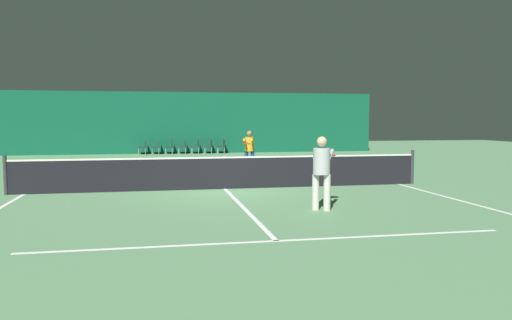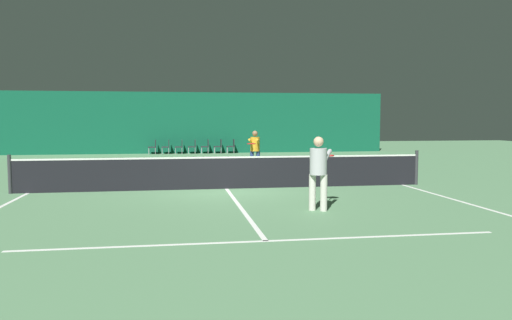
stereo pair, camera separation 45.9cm
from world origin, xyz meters
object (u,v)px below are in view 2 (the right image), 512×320
object	(u,v)px
courtside_chair_1	(167,146)
courtside_chair_5	(219,145)
player_near	(319,168)
courtside_chair_2	(180,146)
player_far	(255,147)
courtside_chair_0	(153,146)
courtside_chair_6	(232,145)
courtside_chair_3	(193,146)
courtside_chair_4	(206,146)
tennis_net	(226,171)

from	to	relation	value
courtside_chair_1	courtside_chair_5	world-z (taller)	same
player_near	courtside_chair_2	bearing A→B (deg)	37.32
player_far	courtside_chair_0	bearing A→B (deg)	-139.62
player_near	courtside_chair_6	size ratio (longest dim) A/B	1.97
player_far	courtside_chair_3	world-z (taller)	player_far
courtside_chair_0	courtside_chair_4	bearing A→B (deg)	90.00
courtside_chair_1	player_near	bearing A→B (deg)	10.74
tennis_net	courtside_chair_3	distance (m)	15.30
courtside_chair_3	courtside_chair_6	bearing A→B (deg)	90.00
player_far	courtside_chair_3	bearing A→B (deg)	-151.27
courtside_chair_0	courtside_chair_2	xyz separation A→B (m)	(1.54, 0.00, 0.00)
player_near	courtside_chair_4	distance (m)	19.14
player_far	courtside_chair_4	world-z (taller)	player_far
player_near	courtside_chair_4	bearing A→B (deg)	32.76
courtside_chair_4	courtside_chair_6	distance (m)	1.54
courtside_chair_3	courtside_chair_5	bearing A→B (deg)	90.00
courtside_chair_0	courtside_chair_5	bearing A→B (deg)	90.00
courtside_chair_1	courtside_chair_4	distance (m)	2.31
player_far	courtside_chair_6	world-z (taller)	player_far
courtside_chair_3	courtside_chair_4	xyz separation A→B (m)	(0.77, 0.00, 0.00)
courtside_chair_2	courtside_chair_4	size ratio (longest dim) A/B	1.00
courtside_chair_2	player_far	bearing A→B (deg)	15.32
courtside_chair_3	tennis_net	bearing A→B (deg)	1.54
courtside_chair_2	courtside_chair_6	distance (m)	3.08
player_near	courtside_chair_3	bearing A→B (deg)	35.05
courtside_chair_4	courtside_chair_6	world-z (taller)	same
courtside_chair_2	courtside_chair_5	xyz separation A→B (m)	(2.31, 0.00, 0.00)
courtside_chair_5	courtside_chair_6	bearing A→B (deg)	90.00
courtside_chair_4	courtside_chair_0	bearing A→B (deg)	-90.00
courtside_chair_3	courtside_chair_4	bearing A→B (deg)	90.00
player_far	courtside_chair_3	size ratio (longest dim) A/B	1.89
tennis_net	player_far	size ratio (longest dim) A/B	7.56
courtside_chair_0	courtside_chair_6	distance (m)	4.61
courtside_chair_1	courtside_chair_3	xyz separation A→B (m)	(1.54, 0.00, 0.00)
courtside_chair_6	player_far	bearing A→B (deg)	-1.39
courtside_chair_6	player_near	bearing A→B (deg)	-0.67
courtside_chair_0	courtside_chair_3	xyz separation A→B (m)	(2.31, 0.00, 0.00)
courtside_chair_3	courtside_chair_6	size ratio (longest dim) A/B	1.00
player_near	courtside_chair_3	world-z (taller)	player_near
courtside_chair_0	courtside_chair_5	xyz separation A→B (m)	(3.85, 0.00, 0.00)
courtside_chair_0	courtside_chair_2	world-z (taller)	same
player_near	courtside_chair_6	xyz separation A→B (m)	(0.22, 19.09, -0.48)
courtside_chair_0	courtside_chair_3	size ratio (longest dim) A/B	1.00
courtside_chair_4	courtside_chair_5	size ratio (longest dim) A/B	1.00
tennis_net	player_near	bearing A→B (deg)	-66.22
tennis_net	courtside_chair_6	distance (m)	15.41
courtside_chair_6	courtside_chair_2	bearing A→B (deg)	-90.00
player_far	courtside_chair_6	size ratio (longest dim) A/B	1.89
tennis_net	courtside_chair_1	size ratio (longest dim) A/B	14.29
courtside_chair_2	courtside_chair_3	xyz separation A→B (m)	(0.77, 0.00, 0.00)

